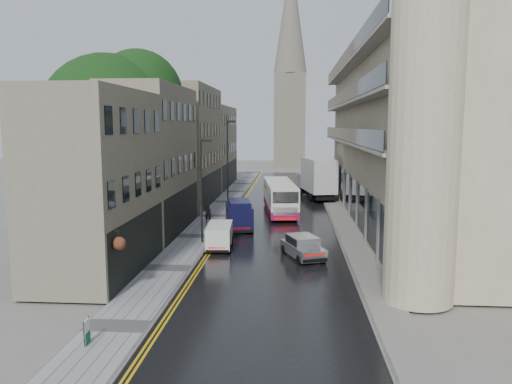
# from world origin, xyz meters

# --- Properties ---
(ground) EXTENTS (200.00, 200.00, 0.00)m
(ground) POSITION_xyz_m (0.00, 0.00, 0.00)
(ground) COLOR slate
(ground) RESTS_ON ground
(road) EXTENTS (9.00, 85.00, 0.02)m
(road) POSITION_xyz_m (0.00, 27.50, 0.01)
(road) COLOR black
(road) RESTS_ON ground
(left_sidewalk) EXTENTS (2.70, 85.00, 0.12)m
(left_sidewalk) POSITION_xyz_m (-5.85, 27.50, 0.06)
(left_sidewalk) COLOR gray
(left_sidewalk) RESTS_ON ground
(right_sidewalk) EXTENTS (1.80, 85.00, 0.12)m
(right_sidewalk) POSITION_xyz_m (5.40, 27.50, 0.06)
(right_sidewalk) COLOR slate
(right_sidewalk) RESTS_ON ground
(old_shop_row) EXTENTS (4.50, 56.00, 12.00)m
(old_shop_row) POSITION_xyz_m (-9.45, 30.00, 6.00)
(old_shop_row) COLOR gray
(old_shop_row) RESTS_ON ground
(modern_block) EXTENTS (8.00, 40.00, 14.00)m
(modern_block) POSITION_xyz_m (10.30, 26.00, 7.00)
(modern_block) COLOR beige
(modern_block) RESTS_ON ground
(church_spire) EXTENTS (6.40, 6.40, 40.00)m
(church_spire) POSITION_xyz_m (0.50, 82.00, 20.00)
(church_spire) COLOR #6F6858
(church_spire) RESTS_ON ground
(tree_near) EXTENTS (10.56, 10.56, 13.89)m
(tree_near) POSITION_xyz_m (-12.50, 20.00, 6.95)
(tree_near) COLOR black
(tree_near) RESTS_ON ground
(tree_far) EXTENTS (9.24, 9.24, 12.46)m
(tree_far) POSITION_xyz_m (-12.20, 33.00, 6.23)
(tree_far) COLOR black
(tree_far) RESTS_ON ground
(cream_bus) EXTENTS (3.63, 10.84, 2.90)m
(cream_bus) POSITION_xyz_m (-0.76, 26.90, 1.47)
(cream_bus) COLOR white
(cream_bus) RESTS_ON road
(white_lorry) EXTENTS (4.32, 9.06, 4.58)m
(white_lorry) POSITION_xyz_m (3.09, 37.17, 2.31)
(white_lorry) COLOR silver
(white_lorry) RESTS_ON road
(silver_hatchback) EXTENTS (2.90, 4.11, 1.41)m
(silver_hatchback) POSITION_xyz_m (1.63, 12.54, 0.73)
(silver_hatchback) COLOR silver
(silver_hatchback) RESTS_ON road
(white_van) EXTENTS (1.81, 3.76, 1.66)m
(white_van) POSITION_xyz_m (-4.30, 14.76, 0.85)
(white_van) COLOR white
(white_van) RESTS_ON road
(navy_van) EXTENTS (2.71, 4.98, 2.41)m
(navy_van) POSITION_xyz_m (-3.59, 20.64, 1.22)
(navy_van) COLOR black
(navy_van) RESTS_ON road
(pedestrian) EXTENTS (0.62, 0.47, 1.53)m
(pedestrian) POSITION_xyz_m (-5.82, 24.12, 0.88)
(pedestrian) COLOR black
(pedestrian) RESTS_ON left_sidewalk
(lamp_post_near) EXTENTS (0.82, 0.32, 7.08)m
(lamp_post_near) POSITION_xyz_m (-5.06, 17.28, 3.66)
(lamp_post_near) COLOR black
(lamp_post_near) RESTS_ON left_sidewalk
(lamp_post_far) EXTENTS (0.96, 0.59, 8.49)m
(lamp_post_far) POSITION_xyz_m (-5.46, 34.13, 4.36)
(lamp_post_far) COLOR black
(lamp_post_far) RESTS_ON left_sidewalk
(estate_sign) EXTENTS (0.12, 0.55, 0.91)m
(estate_sign) POSITION_xyz_m (-6.41, 0.87, 0.58)
(estate_sign) COLOR silver
(estate_sign) RESTS_ON left_sidewalk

